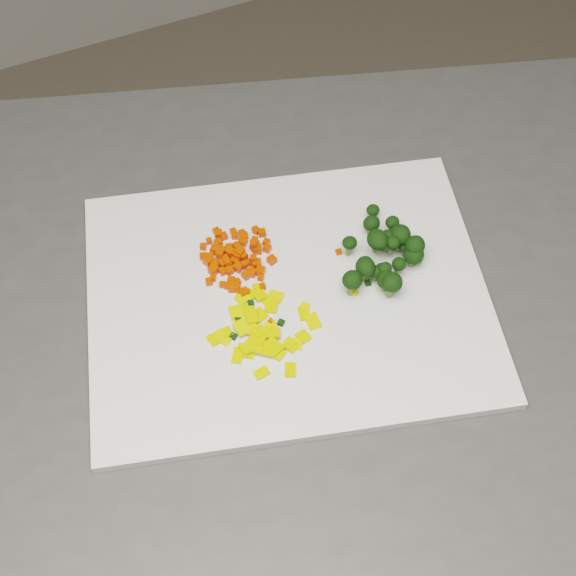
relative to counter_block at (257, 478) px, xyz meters
name	(u,v)px	position (x,y,z in m)	size (l,w,h in m)	color
counter_block	(257,478)	(0.00, 0.00, 0.00)	(0.98, 0.69, 0.90)	#40413E
cutting_board	(288,296)	(0.05, 0.00, 0.46)	(0.40, 0.31, 0.01)	white
carrot_pile	(238,253)	(0.02, 0.06, 0.47)	(0.09, 0.09, 0.02)	red
pepper_pile	(263,332)	(0.01, -0.03, 0.47)	(0.10, 0.10, 0.01)	yellow
broccoli_pile	(374,243)	(0.15, 0.01, 0.49)	(0.11, 0.11, 0.05)	black
carrot_cube_0	(243,240)	(0.03, 0.08, 0.46)	(0.01, 0.01, 0.01)	red
carrot_cube_1	(207,257)	(-0.01, 0.08, 0.46)	(0.01, 0.01, 0.01)	red
carrot_cube_2	(213,278)	(-0.01, 0.05, 0.46)	(0.01, 0.01, 0.01)	red
carrot_cube_3	(246,262)	(0.03, 0.05, 0.46)	(0.01, 0.01, 0.01)	red
carrot_cube_4	(236,246)	(0.02, 0.07, 0.47)	(0.01, 0.01, 0.01)	red
carrot_cube_5	(243,237)	(0.04, 0.08, 0.46)	(0.01, 0.01, 0.01)	red
carrot_cube_6	(240,252)	(0.02, 0.06, 0.47)	(0.01, 0.01, 0.01)	red
carrot_cube_7	(229,271)	(0.01, 0.05, 0.46)	(0.01, 0.01, 0.01)	red
carrot_cube_8	(243,243)	(0.03, 0.08, 0.46)	(0.01, 0.01, 0.01)	red
carrot_cube_9	(257,249)	(0.04, 0.06, 0.47)	(0.01, 0.01, 0.01)	red
carrot_cube_10	(244,293)	(0.01, 0.02, 0.46)	(0.01, 0.01, 0.01)	red
carrot_cube_11	(203,247)	(-0.01, 0.09, 0.46)	(0.01, 0.01, 0.01)	red
carrot_cube_12	(203,256)	(-0.01, 0.08, 0.46)	(0.01, 0.01, 0.01)	red
carrot_cube_13	(238,267)	(0.02, 0.05, 0.46)	(0.01, 0.01, 0.01)	red
carrot_cube_14	(234,253)	(0.02, 0.06, 0.47)	(0.01, 0.01, 0.01)	red
carrot_cube_15	(208,261)	(-0.01, 0.07, 0.47)	(0.01, 0.01, 0.01)	red
carrot_cube_16	(236,288)	(0.00, 0.03, 0.46)	(0.01, 0.01, 0.01)	red
carrot_cube_17	(238,256)	(0.02, 0.06, 0.47)	(0.01, 0.01, 0.01)	red
carrot_cube_18	(267,242)	(0.05, 0.07, 0.46)	(0.01, 0.01, 0.01)	red
carrot_cube_19	(218,264)	(0.00, 0.06, 0.46)	(0.01, 0.01, 0.01)	red
carrot_cube_20	(253,258)	(0.03, 0.05, 0.47)	(0.01, 0.01, 0.01)	red
carrot_cube_21	(217,231)	(0.01, 0.10, 0.46)	(0.01, 0.01, 0.01)	red
carrot_cube_22	(272,260)	(0.05, 0.05, 0.46)	(0.01, 0.01, 0.01)	red
carrot_cube_23	(235,236)	(0.03, 0.09, 0.46)	(0.01, 0.01, 0.01)	red
carrot_cube_24	(220,253)	(0.01, 0.08, 0.46)	(0.01, 0.01, 0.01)	red
carrot_cube_25	(229,247)	(0.02, 0.07, 0.47)	(0.01, 0.01, 0.01)	red
carrot_cube_26	(243,256)	(0.02, 0.06, 0.47)	(0.01, 0.01, 0.01)	red
carrot_cube_27	(222,251)	(0.01, 0.08, 0.46)	(0.01, 0.01, 0.01)	red
carrot_cube_28	(245,264)	(0.02, 0.05, 0.47)	(0.01, 0.01, 0.01)	red
carrot_cube_29	(222,285)	(-0.01, 0.04, 0.46)	(0.01, 0.01, 0.01)	red
carrot_cube_30	(247,292)	(0.01, 0.02, 0.46)	(0.01, 0.01, 0.01)	red
carrot_cube_31	(219,243)	(0.01, 0.09, 0.46)	(0.01, 0.01, 0.01)	red
carrot_cube_32	(262,233)	(0.06, 0.08, 0.46)	(0.01, 0.01, 0.01)	red
carrot_cube_33	(261,271)	(0.03, 0.04, 0.46)	(0.01, 0.01, 0.01)	red
carrot_cube_34	(252,273)	(0.03, 0.04, 0.46)	(0.01, 0.01, 0.01)	red
carrot_cube_35	(246,275)	(0.02, 0.04, 0.46)	(0.01, 0.01, 0.01)	red
carrot_cube_36	(245,237)	(0.04, 0.09, 0.46)	(0.01, 0.01, 0.01)	red
carrot_cube_37	(216,263)	(0.00, 0.07, 0.46)	(0.01, 0.01, 0.01)	red
carrot_cube_38	(224,263)	(0.00, 0.06, 0.47)	(0.01, 0.01, 0.01)	red
carrot_cube_39	(227,286)	(0.00, 0.03, 0.46)	(0.01, 0.01, 0.01)	red
carrot_cube_40	(223,272)	(0.00, 0.05, 0.46)	(0.01, 0.01, 0.01)	red
carrot_cube_41	(215,250)	(0.00, 0.08, 0.46)	(0.01, 0.01, 0.01)	red
carrot_cube_42	(243,242)	(0.03, 0.08, 0.46)	(0.01, 0.01, 0.01)	red
carrot_cube_43	(255,240)	(0.04, 0.08, 0.46)	(0.01, 0.01, 0.01)	red
carrot_cube_44	(251,262)	(0.03, 0.05, 0.46)	(0.01, 0.01, 0.01)	red
carrot_cube_45	(224,236)	(0.02, 0.09, 0.46)	(0.01, 0.01, 0.01)	red
carrot_cube_46	(258,250)	(0.04, 0.06, 0.46)	(0.01, 0.01, 0.01)	red
carrot_cube_47	(218,251)	(0.00, 0.08, 0.46)	(0.01, 0.01, 0.01)	red
carrot_cube_48	(232,281)	(0.00, 0.04, 0.46)	(0.01, 0.01, 0.01)	red
carrot_cube_49	(256,231)	(0.05, 0.09, 0.46)	(0.01, 0.01, 0.01)	red
carrot_cube_50	(214,252)	(0.00, 0.08, 0.46)	(0.01, 0.01, 0.01)	red
carrot_cube_51	(262,287)	(0.03, 0.02, 0.46)	(0.01, 0.01, 0.01)	red
carrot_cube_52	(236,248)	(0.02, 0.07, 0.47)	(0.01, 0.01, 0.01)	red
carrot_cube_53	(237,282)	(0.01, 0.04, 0.46)	(0.01, 0.01, 0.01)	red
carrot_cube_54	(213,265)	(-0.01, 0.06, 0.46)	(0.01, 0.01, 0.01)	red
carrot_cube_55	(244,237)	(0.04, 0.08, 0.46)	(0.01, 0.01, 0.01)	red
carrot_cube_56	(255,230)	(0.05, 0.09, 0.46)	(0.01, 0.01, 0.01)	red
carrot_cube_57	(225,259)	(0.01, 0.06, 0.47)	(0.01, 0.01, 0.01)	red
carrot_cube_58	(231,287)	(0.00, 0.03, 0.46)	(0.01, 0.01, 0.01)	red
carrot_cube_59	(253,244)	(0.04, 0.07, 0.47)	(0.01, 0.01, 0.01)	red
carrot_cube_60	(209,282)	(-0.02, 0.05, 0.46)	(0.01, 0.01, 0.01)	red
carrot_cube_61	(239,292)	(0.01, 0.02, 0.46)	(0.01, 0.01, 0.01)	red
carrot_cube_62	(219,234)	(0.01, 0.10, 0.46)	(0.01, 0.01, 0.01)	red
carrot_cube_63	(209,241)	(0.00, 0.10, 0.46)	(0.01, 0.01, 0.01)	red
carrot_cube_64	(230,252)	(0.01, 0.07, 0.47)	(0.01, 0.01, 0.01)	red
carrot_cube_65	(232,288)	(0.00, 0.03, 0.46)	(0.01, 0.01, 0.01)	red
carrot_cube_66	(228,262)	(0.01, 0.06, 0.47)	(0.01, 0.01, 0.01)	red
carrot_cube_67	(261,278)	(0.03, 0.03, 0.46)	(0.01, 0.01, 0.01)	red
carrot_cube_68	(231,252)	(0.01, 0.07, 0.47)	(0.01, 0.01, 0.01)	red
carrot_cube_69	(256,246)	(0.04, 0.07, 0.46)	(0.01, 0.01, 0.01)	red
carrot_cube_70	(257,264)	(0.03, 0.05, 0.47)	(0.01, 0.01, 0.01)	red
carrot_cube_71	(220,253)	(0.00, 0.07, 0.47)	(0.01, 0.01, 0.01)	red
carrot_cube_72	(235,261)	(0.02, 0.06, 0.46)	(0.01, 0.01, 0.01)	red
carrot_cube_73	(267,249)	(0.05, 0.06, 0.46)	(0.01, 0.01, 0.01)	red
carrot_cube_74	(251,270)	(0.03, 0.04, 0.46)	(0.01, 0.01, 0.01)	red
carrot_cube_75	(253,248)	(0.04, 0.07, 0.46)	(0.01, 0.01, 0.01)	red
carrot_cube_76	(210,258)	(-0.01, 0.07, 0.46)	(0.01, 0.01, 0.01)	red
carrot_cube_77	(242,233)	(0.04, 0.09, 0.46)	(0.01, 0.01, 0.01)	red
carrot_cube_78	(214,264)	(-0.01, 0.06, 0.46)	(0.01, 0.01, 0.01)	red
carrot_cube_79	(231,283)	(0.00, 0.04, 0.46)	(0.01, 0.01, 0.01)	red
carrot_cube_80	(233,232)	(0.03, 0.10, 0.46)	(0.01, 0.01, 0.01)	red
carrot_cube_81	(214,270)	(-0.01, 0.06, 0.47)	(0.01, 0.01, 0.01)	red
pepper_chunk_0	(243,298)	(0.01, 0.02, 0.46)	(0.01, 0.01, 0.00)	yellow
pepper_chunk_1	(257,346)	(0.00, -0.04, 0.47)	(0.02, 0.02, 0.00)	yellow
pepper_chunk_2	(245,317)	(0.00, -0.01, 0.46)	(0.01, 0.02, 0.00)	yellow
pepper_chunk_3	(215,339)	(-0.04, -0.02, 0.46)	(0.01, 0.01, 0.00)	yellow
pepper_chunk_4	(313,321)	(0.06, -0.04, 0.46)	(0.02, 0.01, 0.00)	yellow
pepper_chunk_5	(249,347)	(-0.01, -0.04, 0.47)	(0.01, 0.01, 0.00)	yellow
pepper_chunk_6	(248,310)	(0.01, 0.00, 0.46)	(0.01, 0.01, 0.00)	yellow
pepper_chunk_7	(255,340)	(0.00, -0.04, 0.47)	(0.02, 0.01, 0.00)	yellow
pepper_chunk_8	(271,327)	(0.02, -0.03, 0.46)	(0.01, 0.01, 0.00)	yellow
pepper_chunk_9	(304,309)	(0.06, -0.02, 0.46)	(0.01, 0.01, 0.00)	yellow
pepper_chunk_10	(254,331)	(0.00, -0.03, 0.47)	(0.01, 0.02, 0.00)	yellow
pepper_chunk_11	(273,347)	(0.01, -0.05, 0.47)	(0.02, 0.02, 0.00)	yellow
pepper_chunk_12	(247,295)	(0.01, 0.02, 0.46)	(0.02, 0.02, 0.00)	yellow
pepper_chunk_13	(303,337)	(0.04, -0.05, 0.46)	(0.01, 0.01, 0.00)	yellow
pepper_chunk_14	(272,305)	(0.03, 0.00, 0.46)	(0.02, 0.01, 0.00)	yellow
pepper_chunk_15	(296,344)	(0.03, -0.05, 0.46)	(0.01, 0.01, 0.00)	yellow
pepper_chunk_16	(223,338)	(-0.03, -0.02, 0.46)	(0.02, 0.01, 0.00)	yellow
pepper_chunk_17	(304,313)	(0.06, -0.03, 0.46)	(0.02, 0.01, 0.00)	yellow
pepper_chunk_18	(246,351)	(-0.01, -0.04, 0.46)	(0.02, 0.02, 0.00)	yellow
pepper_chunk_19	(240,322)	(-0.01, -0.01, 0.46)	(0.01, 0.01, 0.00)	yellow
pepper_chunk_20	(276,296)	(0.04, 0.00, 0.46)	(0.01, 0.01, 0.00)	yellow
pepper_chunk_21	(290,370)	(0.02, -0.08, 0.46)	(0.02, 0.01, 0.00)	yellow
pepper_chunk_22	(272,333)	(0.02, -0.04, 0.47)	(0.02, 0.01, 0.00)	yellow
pepper_chunk_23	(260,332)	(0.01, -0.03, 0.47)	(0.01, 0.01, 0.00)	yellow
pepper_chunk_24	(291,345)	(0.03, -0.05, 0.46)	(0.01, 0.01, 0.00)	yellow
pepper_chunk_25	(242,328)	(-0.01, -0.02, 0.47)	(0.02, 0.01, 0.00)	yellow
pepper_chunk_26	(269,350)	(0.01, -0.05, 0.47)	(0.01, 0.01, 0.00)	yellow
pepper_chunk_27	(259,295)	(0.02, 0.01, 0.46)	(0.01, 0.02, 0.00)	yellow
pepper_chunk_28	(226,333)	(-0.02, -0.02, 0.46)	(0.01, 0.01, 0.00)	yellow
pepper_chunk_29	(236,312)	(-0.01, 0.00, 0.46)	(0.01, 0.01, 0.00)	yellow
pepper_chunk_30	(259,315)	(0.01, -0.01, 0.46)	(0.01, 0.01, 0.00)	yellow
pepper_chunk_31	(279,354)	(0.01, -0.06, 0.46)	(0.01, 0.01, 0.00)	yellow
pepper_chunk_32	(258,341)	(0.00, -0.04, 0.47)	(0.01, 0.01, 0.00)	yellow
pepper_chunk_33	(241,320)	(-0.01, -0.01, 0.46)	(0.02, 0.01, 0.00)	yellow
pepper_chunk_34	(252,317)	(0.01, -0.01, 0.47)	(0.02, 0.01, 0.00)	yellow
pepper_chunk_35	(261,373)	(-0.01, -0.07, 0.46)	(0.01, 0.01, 0.00)	yellow
pepper_chunk_36	(270,304)	(0.03, 0.00, 0.46)	(0.01, 0.01, 0.00)	yellow
pepper_chunk_37	(238,355)	(-0.02, -0.04, 0.46)	(0.02, 0.01, 0.00)	yellow
broccoli_floret_0	(376,243)	(0.15, 0.01, 0.49)	(0.03, 0.03, 0.03)	black
broccoli_floret_1	(397,237)	(0.18, 0.01, 0.47)	(0.03, 0.03, 0.03)	black
broccoli_floret_2	(406,250)	(0.18, 0.00, 0.47)	(0.02, 0.02, 0.02)	black
broccoli_floret_3	(351,284)	(0.11, -0.02, 0.48)	(0.03, 0.03, 0.03)	black
broccoli_floret_4	(371,226)	(0.16, 0.04, 0.47)	(0.02, 0.02, 0.02)	black
broccoli_floret_5	(375,274)	(0.14, -0.02, 0.47)	(0.02, 0.02, 0.02)	black
broccoli_floret_6	(392,246)	(0.16, 0.00, 0.48)	(0.02, 0.02, 0.02)	black
broccoli_floret_7	(391,286)	(0.14, -0.04, 0.48)	(0.03, 0.03, 0.03)	black
broccoli_floret_8	(398,268)	(0.16, -0.02, 0.47)	(0.02, 0.02, 0.03)	black
broccoli_floret_9	(399,240)	(0.18, 0.01, 0.48)	(0.03, 0.03, 0.03)	black
broccoli_floret_10	(386,282)	(0.14, -0.03, 0.47)	(0.03, 0.03, 0.02)	black
broccoli_floret_11	(387,242)	(0.17, 0.01, 0.47)	(0.03, 0.03, 0.03)	black
broccoli_floret_12	(412,257)	(0.18, -0.01, 0.47)	(0.03, 0.03, 0.03)	black
broccoli_floret_13	(364,271)	(0.13, -0.01, 0.48)	(0.03, 0.03, 0.03)	black
broccoli_floret_14	(384,273)	(0.15, -0.02, 0.47)	(0.02, 0.02, 0.03)	black
broccoli_floret_15	(349,247)	(0.13, 0.02, 0.47)	(0.02, 0.02, 0.03)	black
broccoli_floret_16	(372,213)	(0.17, 0.06, 0.47)	(0.02, 0.02, 0.02)	black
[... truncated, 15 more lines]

